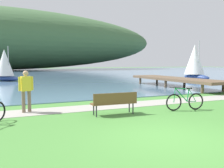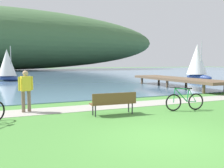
{
  "view_description": "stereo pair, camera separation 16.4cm",
  "coord_description": "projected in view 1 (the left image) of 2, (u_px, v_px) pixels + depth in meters",
  "views": [
    {
      "loc": [
        -4.09,
        -5.32,
        2.01
      ],
      "look_at": [
        0.8,
        5.53,
        1.0
      ],
      "focal_mm": 39.58,
      "sensor_mm": 36.0,
      "label": 1
    },
    {
      "loc": [
        -3.94,
        -5.39,
        2.01
      ],
      "look_at": [
        0.8,
        5.53,
        1.0
      ],
      "focal_mm": 39.58,
      "sensor_mm": 36.0,
      "label": 2
    }
  ],
  "objects": [
    {
      "name": "ground_plane",
      "position": [
        169.0,
        138.0,
        6.68
      ],
      "size": [
        200.0,
        200.0,
        0.0
      ],
      "primitive_type": "plane",
      "color": "#478438"
    },
    {
      "name": "park_bench_near_camera",
      "position": [
        114.0,
        102.0,
        9.56
      ],
      "size": [
        1.82,
        0.54,
        0.88
      ],
      "color": "brown",
      "rests_on": "ground"
    },
    {
      "name": "shoreline_path",
      "position": [
        100.0,
        107.0,
        11.31
      ],
      "size": [
        60.0,
        1.5,
        0.01
      ],
      "primitive_type": "cube",
      "color": "#A39E93",
      "rests_on": "ground"
    },
    {
      "name": "bay_water",
      "position": [
        23.0,
        73.0,
        49.4
      ],
      "size": [
        180.0,
        80.0,
        0.04
      ],
      "primitive_type": "cube",
      "color": "#5B7F9E",
      "rests_on": "ground"
    },
    {
      "name": "sailboat_toward_hillside",
      "position": [
        195.0,
        62.0,
        28.77
      ],
      "size": [
        2.31,
        3.86,
        4.52
      ],
      "color": "navy",
      "rests_on": "bay_water"
    },
    {
      "name": "person_at_shoreline",
      "position": [
        26.0,
        89.0,
        10.0
      ],
      "size": [
        0.59,
        0.31,
        1.71
      ],
      "color": "#72604C",
      "rests_on": "ground"
    },
    {
      "name": "pier_dock",
      "position": [
        175.0,
        79.0,
        20.32
      ],
      "size": [
        2.4,
        10.0,
        0.8
      ],
      "color": "brown",
      "rests_on": "ground"
    },
    {
      "name": "bicycle_leaning_near_bench",
      "position": [
        185.0,
        101.0,
        10.52
      ],
      "size": [
        1.75,
        0.36,
        1.01
      ],
      "color": "black",
      "rests_on": "ground"
    },
    {
      "name": "sailboat_mid_bay",
      "position": [
        5.0,
        65.0,
        27.07
      ],
      "size": [
        3.04,
        3.07,
        3.82
      ],
      "color": "navy",
      "rests_on": "bay_water"
    }
  ]
}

